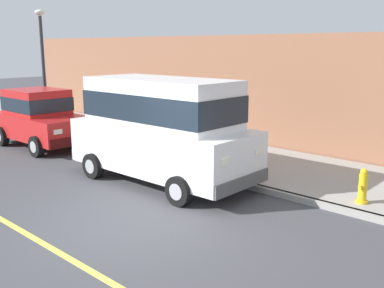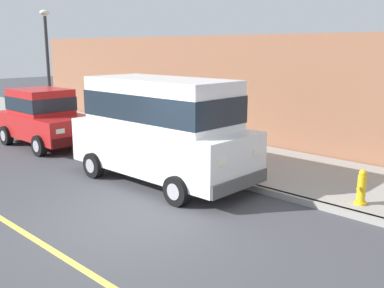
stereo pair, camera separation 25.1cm
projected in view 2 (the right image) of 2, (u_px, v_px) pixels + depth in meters
ground_plane at (135, 225)px, 8.30m from camera, size 80.00×80.00×0.00m
curb at (242, 184)px, 10.52m from camera, size 0.16×64.00×0.14m
sidewalk at (284, 170)px, 11.78m from camera, size 3.60×64.00×0.14m
lane_centre_line at (57, 253)px, 7.18m from camera, size 0.12×57.60×0.01m
car_white_van at (161, 125)px, 10.72m from camera, size 2.20×4.93×2.52m
car_red_hatchback at (44, 117)px, 14.78m from camera, size 1.97×3.81×1.88m
dog_white at (233, 154)px, 11.97m from camera, size 0.50×0.64×0.49m
fire_hydrant at (362, 188)px, 8.93m from camera, size 0.34×0.24×0.72m
street_lamp at (47, 56)px, 16.67m from camera, size 0.36×0.36×4.42m
building_facade at (195, 86)px, 16.50m from camera, size 0.50×20.00×3.62m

